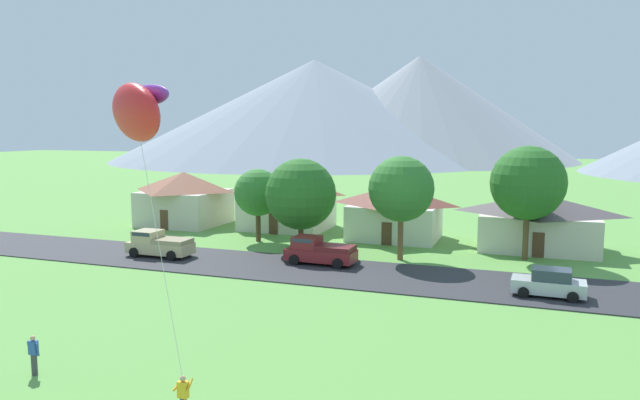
{
  "coord_description": "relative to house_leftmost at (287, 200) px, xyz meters",
  "views": [
    {
      "loc": [
        9.51,
        -7.51,
        10.1
      ],
      "look_at": [
        -0.54,
        20.4,
        6.41
      ],
      "focal_mm": 32.72,
      "sensor_mm": 36.0,
      "label": 1
    }
  ],
  "objects": [
    {
      "name": "road_strip",
      "position": [
        13.23,
        -15.52,
        -2.83
      ],
      "size": [
        160.0,
        7.93,
        0.08
      ],
      "primitive_type": "cube",
      "color": "#2D2D33",
      "rests_on": "ground"
    },
    {
      "name": "mountain_far_west_ridge",
      "position": [
        -10.2,
        128.81,
        13.16
      ],
      "size": [
        94.62,
        94.62,
        32.06
      ],
      "primitive_type": "cone",
      "color": "#8E939E",
      "rests_on": "ground"
    },
    {
      "name": "mountain_central_ridge",
      "position": [
        -42.02,
        121.41,
        12.78
      ],
      "size": [
        125.53,
        125.53,
        31.29
      ],
      "primitive_type": "cone",
      "color": "gray",
      "rests_on": "ground"
    },
    {
      "name": "house_leftmost",
      "position": [
        0.0,
        0.0,
        0.0
      ],
      "size": [
        8.79,
        7.45,
        5.54
      ],
      "color": "beige",
      "rests_on": "ground"
    },
    {
      "name": "house_left_center",
      "position": [
        23.66,
        -2.44,
        -0.45
      ],
      "size": [
        9.98,
        6.99,
        4.68
      ],
      "color": "beige",
      "rests_on": "ground"
    },
    {
      "name": "house_right_center",
      "position": [
        -11.16,
        -1.29,
        -0.01
      ],
      "size": [
        8.38,
        8.02,
        5.51
      ],
      "color": "beige",
      "rests_on": "ground"
    },
    {
      "name": "house_rightmost",
      "position": [
        11.39,
        -1.81,
        -0.32
      ],
      "size": [
        8.43,
        6.79,
        4.91
      ],
      "color": "silver",
      "rests_on": "ground"
    },
    {
      "name": "tree_left_of_center",
      "position": [
        5.33,
        -9.76,
        1.87
      ],
      "size": [
        5.8,
        5.8,
        7.65
      ],
      "color": "#4C3823",
      "rests_on": "ground"
    },
    {
      "name": "tree_center",
      "position": [
        0.16,
        -7.05,
        1.51
      ],
      "size": [
        4.19,
        4.19,
        6.49
      ],
      "color": "#4C3823",
      "rests_on": "ground"
    },
    {
      "name": "tree_right_of_center",
      "position": [
        13.66,
        -10.04,
        2.6
      ],
      "size": [
        5.01,
        5.01,
        8.0
      ],
      "color": "brown",
      "rests_on": "ground"
    },
    {
      "name": "tree_near_right",
      "position": [
        22.71,
        -6.74,
        3.05
      ],
      "size": [
        5.65,
        5.65,
        8.76
      ],
      "color": "brown",
      "rests_on": "ground"
    },
    {
      "name": "parked_car_silver_mid_west",
      "position": [
        24.15,
        -16.92,
        -2.0
      ],
      "size": [
        4.27,
        2.21,
        1.68
      ],
      "color": "#B7BCC1",
      "rests_on": "road_strip"
    },
    {
      "name": "pickup_truck_maroon_west_side",
      "position": [
        8.33,
        -13.7,
        -1.81
      ],
      "size": [
        5.26,
        2.45,
        1.99
      ],
      "color": "maroon",
      "rests_on": "road_strip"
    },
    {
      "name": "pickup_truck_sand_east_side",
      "position": [
        -4.39,
        -15.54,
        -1.81
      ],
      "size": [
        5.2,
        2.32,
        1.99
      ],
      "color": "#C6B284",
      "rests_on": "road_strip"
    },
    {
      "name": "kite_flyer_with_kite",
      "position": [
        8.93,
        -35.2,
        7.75
      ],
      "size": [
        5.28,
        3.84,
        11.86
      ],
      "color": "navy",
      "rests_on": "ground"
    },
    {
      "name": "watcher_person",
      "position": [
        3.94,
        -35.93,
        -1.99
      ],
      "size": [
        0.56,
        0.24,
        1.68
      ],
      "color": "#3D3D42",
      "rests_on": "ground"
    }
  ]
}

